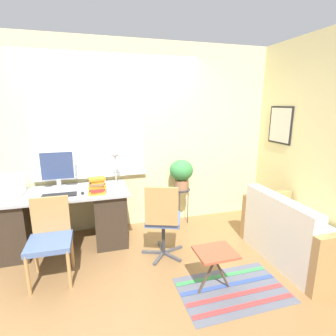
% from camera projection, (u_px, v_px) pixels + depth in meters
% --- Properties ---
extents(ground_plane, '(14.00, 14.00, 0.00)m').
position_uv_depth(ground_plane, '(124.00, 251.00, 3.35)').
color(ground_plane, olive).
extents(wall_back_with_window, '(9.00, 0.12, 2.70)m').
position_uv_depth(wall_back_with_window, '(113.00, 138.00, 3.76)').
color(wall_back_with_window, beige).
rests_on(wall_back_with_window, ground_plane).
extents(wall_right_with_picture, '(0.08, 9.00, 2.70)m').
position_uv_depth(wall_right_with_picture, '(294.00, 139.00, 3.69)').
color(wall_right_with_picture, beige).
rests_on(wall_right_with_picture, ground_plane).
extents(desk, '(1.65, 0.71, 0.75)m').
position_uv_depth(desk, '(64.00, 218.00, 3.39)').
color(desk, '#9EA3A8').
rests_on(desk, ground_plane).
extents(laptop, '(0.29, 0.29, 0.26)m').
position_uv_depth(laptop, '(11.00, 190.00, 3.21)').
color(laptop, '#B7B7BC').
rests_on(laptop, desk).
extents(monitor, '(0.42, 0.19, 0.49)m').
position_uv_depth(monitor, '(58.00, 169.00, 3.43)').
color(monitor, silver).
rests_on(monitor, desk).
extents(keyboard, '(0.40, 0.14, 0.02)m').
position_uv_depth(keyboard, '(59.00, 195.00, 3.17)').
color(keyboard, black).
rests_on(keyboard, desk).
extents(mouse, '(0.04, 0.06, 0.03)m').
position_uv_depth(mouse, '(83.00, 193.00, 3.22)').
color(mouse, black).
rests_on(mouse, desk).
extents(desk_lamp, '(0.14, 0.14, 0.47)m').
position_uv_depth(desk_lamp, '(115.00, 161.00, 3.53)').
color(desk_lamp, '#ADADB2').
rests_on(desk_lamp, desk).
extents(book_stack, '(0.22, 0.16, 0.21)m').
position_uv_depth(book_stack, '(97.00, 186.00, 3.22)').
color(book_stack, orange).
rests_on(book_stack, desk).
extents(desk_chair_wooden, '(0.44, 0.45, 0.86)m').
position_uv_depth(desk_chair_wooden, '(50.00, 237.00, 2.76)').
color(desk_chair_wooden, '#B2844C').
rests_on(desk_chair_wooden, ground_plane).
extents(office_chair_swivel, '(0.53, 0.55, 0.94)m').
position_uv_depth(office_chair_swivel, '(163.00, 219.00, 3.10)').
color(office_chair_swivel, '#47474C').
rests_on(office_chair_swivel, ground_plane).
extents(couch_loveseat, '(0.73, 1.29, 0.80)m').
position_uv_depth(couch_loveseat, '(294.00, 237.00, 3.13)').
color(couch_loveseat, white).
rests_on(couch_loveseat, ground_plane).
extents(plant_stand, '(0.27, 0.27, 0.57)m').
position_uv_depth(plant_stand, '(181.00, 193.00, 4.00)').
color(plant_stand, '#333338').
rests_on(plant_stand, ground_plane).
extents(potted_plant, '(0.35, 0.35, 0.45)m').
position_uv_depth(potted_plant, '(181.00, 172.00, 3.92)').
color(potted_plant, '#9E6B4C').
rests_on(potted_plant, plant_stand).
extents(floor_rug_striped, '(1.07, 0.68, 0.01)m').
position_uv_depth(floor_rug_striped, '(233.00, 290.00, 2.64)').
color(floor_rug_striped, '#565B6B').
rests_on(floor_rug_striped, ground_plane).
extents(folding_stool, '(0.38, 0.33, 0.44)m').
position_uv_depth(folding_stool, '(215.00, 255.00, 2.56)').
color(folding_stool, '#B24C33').
rests_on(folding_stool, ground_plane).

